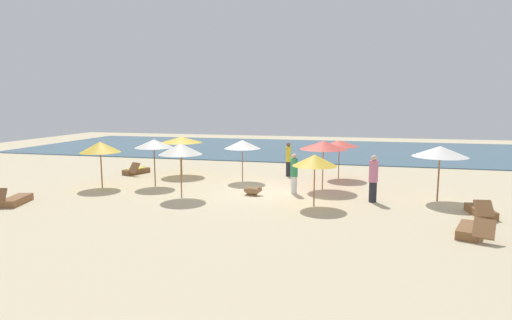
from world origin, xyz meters
The scene contains 19 objects.
ground_plane centered at (0.00, 0.00, 0.00)m, with size 60.00×60.00×0.00m, color beige.
ocean_water centered at (0.00, 17.00, 0.03)m, with size 48.00×16.00×0.06m, color #3D6075.
umbrella_0 centered at (-5.61, 3.31, 1.94)m, with size 2.28×2.28×2.11m.
umbrella_1 centered at (-3.43, -1.71, 2.05)m, with size 1.81×1.81×2.29m.
umbrella_2 centered at (-1.89, 2.36, 1.88)m, with size 1.83×1.83×2.09m.
umbrella_3 centered at (2.21, 1.32, 2.05)m, with size 2.15×2.15×2.24m.
umbrella_4 centered at (6.93, 0.09, 2.04)m, with size 2.15×2.15×2.25m.
umbrella_5 centered at (-5.63, 0.22, 2.04)m, with size 1.80×1.80×2.24m.
umbrella_6 centered at (2.15, -1.91, 1.79)m, with size 1.72×1.72×2.01m.
umbrella_7 centered at (2.80, 4.26, 1.85)m, with size 1.96×1.96×2.02m.
umbrella_8 centered at (-7.88, -0.71, 1.91)m, with size 1.85×1.85×2.17m.
lounger_0 centered at (8.04, -1.88, 0.17)m, with size 0.80×1.76×0.68m.
lounger_1 centered at (-8.23, 3.03, 0.18)m, with size 1.14×1.77×0.72m.
lounger_2 centered at (-9.34, -4.37, 0.17)m, with size 0.99×1.73×0.75m.
lounger_3 centered at (7.11, -4.38, 0.17)m, with size 1.11×1.80×0.66m.
person_0 centered at (1.06, 0.14, 0.90)m, with size 0.44×0.44×1.76m.
person_1 centered at (4.37, -0.66, 0.96)m, with size 0.50×0.50×1.90m.
person_2 centered at (0.13, 4.27, 0.95)m, with size 0.39×0.39×1.83m.
dog centered at (-0.61, -0.64, 0.20)m, with size 0.86×0.53×0.39m.
Camera 1 is at (3.70, -17.79, 4.04)m, focal length 29.44 mm.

